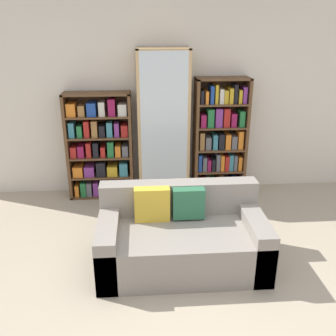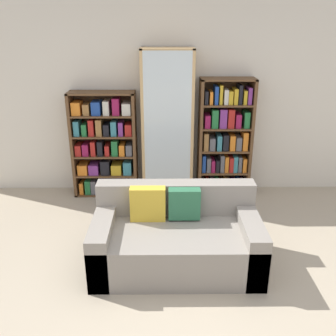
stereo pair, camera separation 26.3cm
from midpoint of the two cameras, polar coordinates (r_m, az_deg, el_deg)
ground_plane at (r=3.49m, az=1.59°, el=-20.79°), size 16.00×16.00×0.00m
wall_back at (r=5.30m, az=-1.11°, el=10.61°), size 6.05×0.06×2.70m
couch at (r=3.88m, az=0.04°, el=-10.70°), size 1.66×0.90×0.79m
bookshelf_left at (r=5.30m, az=-11.72°, el=3.00°), size 0.90×0.32×1.47m
display_cabinet at (r=5.15m, az=-2.19°, el=6.44°), size 0.70×0.36×2.04m
bookshelf_right at (r=5.31m, az=6.55°, el=4.40°), size 0.73×0.32×1.65m
wine_bottle at (r=4.73m, az=6.19°, el=-6.34°), size 0.08×0.08×0.37m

